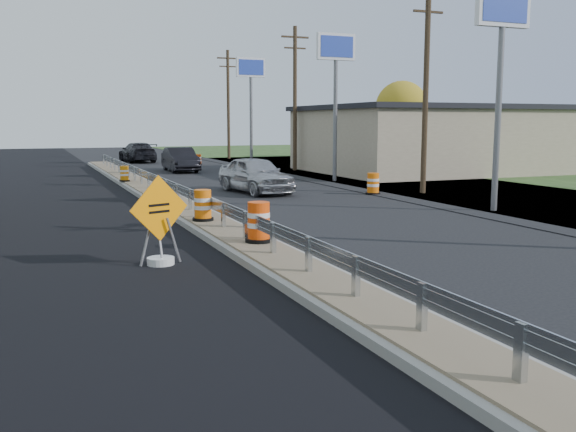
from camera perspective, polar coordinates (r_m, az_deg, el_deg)
name	(u,v)px	position (r m, az deg, el deg)	size (l,w,h in m)	color
ground	(246,247)	(16.68, -3.78, -2.77)	(140.00, 140.00, 0.00)	black
milled_overlay	(50,208)	(25.74, -20.36, 0.67)	(7.20, 120.00, 0.01)	black
median	(178,206)	(24.29, -9.78, 0.89)	(1.60, 55.00, 0.23)	gray
guardrail	(172,187)	(25.19, -10.31, 2.55)	(0.10, 46.15, 0.72)	silver
retail_building_near	(450,138)	(44.13, 14.20, 6.71)	(18.50, 12.50, 4.27)	tan
pylon_sign_south	(502,28)	(24.49, 18.50, 15.58)	(2.20, 0.30, 7.90)	slate
pylon_sign_mid	(336,61)	(35.36, 4.27, 13.61)	(2.20, 0.30, 7.90)	slate
pylon_sign_north	(251,77)	(48.27, -3.33, 12.19)	(2.20, 0.30, 7.90)	slate
utility_pole_smid	(426,83)	(29.71, 12.17, 11.48)	(1.90, 0.26, 9.40)	#473523
utility_pole_nmid	(295,96)	(42.94, 0.62, 10.63)	(1.90, 0.26, 9.40)	#473523
utility_pole_north	(228,102)	(57.05, -5.33, 10.02)	(1.90, 0.26, 9.40)	#473523
tree_far_yellow	(402,107)	(58.54, 10.07, 9.50)	(4.62, 4.62, 6.86)	#473523
caution_sign	(160,243)	(14.75, -11.30, -2.33)	(1.39, 0.62, 2.04)	white
barrel_median_near	(259,223)	(16.04, -2.62, -0.61)	(0.69, 0.69, 1.01)	black
barrel_median_mid	(203,206)	(19.72, -7.58, 0.91)	(0.64, 0.64, 0.95)	black
barrel_median_far	(124,174)	(33.70, -14.34, 3.64)	(0.53, 0.53, 0.78)	black
barrel_shoulder_near	(373,184)	(29.00, 7.57, 2.82)	(0.66, 0.66, 0.96)	black
barrel_shoulder_mid	(254,171)	(37.94, -3.04, 4.03)	(0.53, 0.53, 0.78)	black
barrel_shoulder_far	(198,160)	(49.74, -7.97, 4.99)	(0.54, 0.54, 0.79)	black
car_silver	(256,175)	(29.46, -2.91, 3.69)	(1.96, 4.88, 1.66)	#ABABB0
car_dark_mid	(180,160)	(42.81, -9.55, 4.98)	(1.67, 4.80, 1.58)	black
car_dark_far	(138,152)	(53.93, -13.23, 5.54)	(2.21, 5.44, 1.58)	black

